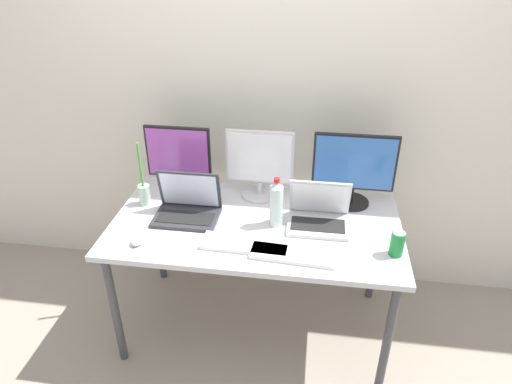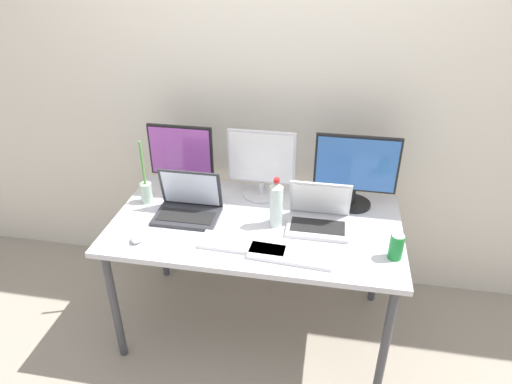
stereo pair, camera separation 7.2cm
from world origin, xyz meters
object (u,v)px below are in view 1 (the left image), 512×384
at_px(monitor_left, 179,159).
at_px(monitor_right, 354,168).
at_px(laptop_silver, 188,207).
at_px(bamboo_vase, 144,192).
at_px(work_desk, 256,232).
at_px(mouse_by_keyboard, 138,239).
at_px(water_bottle, 276,204).
at_px(soda_can_near_keyboard, 397,244).
at_px(keyboard_main, 245,244).
at_px(keyboard_aux, 293,255).
at_px(laptop_secondary, 319,214).
at_px(monitor_center, 260,164).

xyz_separation_m(monitor_left, monitor_right, (0.98, -0.00, 0.01)).
distance_m(laptop_silver, bamboo_vase, 0.29).
xyz_separation_m(work_desk, mouse_by_keyboard, (-0.54, -0.26, 0.08)).
bearing_deg(bamboo_vase, water_bottle, -7.88).
relative_size(mouse_by_keyboard, bamboo_vase, 0.28).
relative_size(soda_can_near_keyboard, bamboo_vase, 0.34).
distance_m(soda_can_near_keyboard, bamboo_vase, 1.36).
xyz_separation_m(monitor_left, keyboard_main, (0.46, -0.49, -0.19)).
bearing_deg(bamboo_vase, laptop_silver, -17.86).
bearing_deg(water_bottle, mouse_by_keyboard, -158.52).
distance_m(monitor_left, keyboard_aux, 0.90).
relative_size(monitor_left, soda_can_near_keyboard, 3.15).
bearing_deg(soda_can_near_keyboard, water_bottle, 163.38).
bearing_deg(laptop_silver, mouse_by_keyboard, -122.85).
bearing_deg(water_bottle, monitor_left, 154.58).
bearing_deg(keyboard_main, laptop_secondary, 38.00).
relative_size(monitor_left, keyboard_main, 0.95).
height_order(work_desk, keyboard_main, keyboard_main).
bearing_deg(soda_can_near_keyboard, keyboard_main, -177.13).
xyz_separation_m(monitor_center, laptop_silver, (-0.35, -0.27, -0.15)).
relative_size(monitor_right, soda_can_near_keyboard, 3.53).
relative_size(work_desk, monitor_left, 3.78).
distance_m(monitor_center, mouse_by_keyboard, 0.78).
xyz_separation_m(soda_can_near_keyboard, bamboo_vase, (-1.33, 0.28, 0.01)).
distance_m(keyboard_aux, soda_can_near_keyboard, 0.49).
xyz_separation_m(monitor_center, mouse_by_keyboard, (-0.52, -0.54, -0.18)).
distance_m(work_desk, laptop_silver, 0.39).
relative_size(work_desk, water_bottle, 5.53).
relative_size(monitor_left, laptop_secondary, 1.28).
bearing_deg(laptop_silver, water_bottle, -1.89).
bearing_deg(monitor_left, laptop_silver, -66.57).
relative_size(laptop_silver, laptop_secondary, 1.08).
bearing_deg(laptop_silver, keyboard_aux, -25.48).
relative_size(laptop_silver, water_bottle, 1.24).
xyz_separation_m(mouse_by_keyboard, soda_can_near_keyboard, (1.23, 0.08, 0.04)).
height_order(mouse_by_keyboard, bamboo_vase, bamboo_vase).
xyz_separation_m(water_bottle, soda_can_near_keyboard, (0.58, -0.17, -0.06)).
relative_size(work_desk, laptop_silver, 4.46).
bearing_deg(monitor_left, bamboo_vase, -131.73).
height_order(keyboard_main, keyboard_aux, same).
bearing_deg(monitor_center, work_desk, -85.95).
relative_size(water_bottle, soda_can_near_keyboard, 2.16).
height_order(monitor_center, soda_can_near_keyboard, monitor_center).
bearing_deg(monitor_left, mouse_by_keyboard, -96.46).
bearing_deg(laptop_silver, laptop_secondary, 1.99).
bearing_deg(monitor_center, mouse_by_keyboard, -133.88).
bearing_deg(laptop_secondary, work_desk, -174.51).
xyz_separation_m(laptop_secondary, keyboard_aux, (-0.11, -0.30, -0.05)).
distance_m(monitor_left, monitor_center, 0.46).
distance_m(monitor_right, soda_can_near_keyboard, 0.51).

